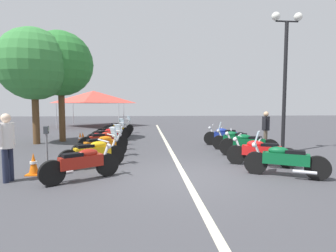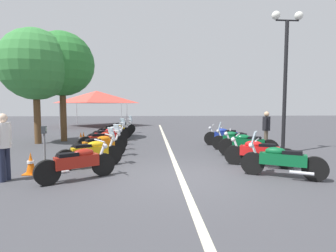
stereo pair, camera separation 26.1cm
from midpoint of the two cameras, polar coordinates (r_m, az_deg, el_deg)
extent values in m
plane|color=#424247|center=(7.21, 2.57, -10.86)|extent=(80.00, 80.00, 0.00)
cube|color=beige|center=(13.09, -0.80, -3.88)|extent=(24.98, 0.16, 0.01)
cylinder|color=black|center=(7.43, -13.91, -8.09)|extent=(0.46, 0.59, 0.61)
cylinder|color=black|center=(6.97, -24.70, -9.21)|extent=(0.46, 0.59, 0.61)
cube|color=maroon|center=(7.13, -19.16, -7.26)|extent=(0.84, 1.05, 0.30)
ellipsoid|color=maroon|center=(7.16, -17.84, -5.56)|extent=(0.51, 0.58, 0.22)
cube|color=black|center=(7.03, -20.90, -5.98)|extent=(0.48, 0.54, 0.12)
cylinder|color=silver|center=(7.35, -14.38, -5.86)|extent=(0.22, 0.28, 0.58)
cylinder|color=silver|center=(7.28, -14.72, -3.10)|extent=(0.54, 0.38, 0.04)
sphere|color=silver|center=(7.36, -13.63, -4.25)|extent=(0.14, 0.14, 0.14)
cylinder|color=silver|center=(7.23, -22.82, -9.41)|extent=(0.37, 0.50, 0.08)
cylinder|color=black|center=(8.72, -12.26, -6.16)|extent=(0.44, 0.61, 0.63)
cylinder|color=black|center=(8.29, -21.44, -6.93)|extent=(0.44, 0.61, 0.63)
cube|color=#EAB214|center=(8.44, -16.75, -5.35)|extent=(0.79, 1.08, 0.30)
ellipsoid|color=#EAB214|center=(8.47, -15.63, -3.93)|extent=(0.49, 0.58, 0.22)
cube|color=black|center=(8.35, -18.22, -4.25)|extent=(0.47, 0.55, 0.12)
cylinder|color=silver|center=(8.65, -12.66, -4.24)|extent=(0.21, 0.29, 0.58)
cylinder|color=silver|center=(8.59, -12.95, -1.88)|extent=(0.56, 0.35, 0.04)
sphere|color=silver|center=(8.66, -12.01, -2.87)|extent=(0.14, 0.14, 0.14)
cylinder|color=silver|center=(8.54, -19.84, -7.19)|extent=(0.35, 0.51, 0.08)
cube|color=silver|center=(8.61, -12.46, -1.39)|extent=(0.37, 0.29, 0.32)
cylinder|color=black|center=(10.14, -11.26, -4.66)|extent=(0.47, 0.59, 0.62)
cylinder|color=black|center=(9.53, -19.12, -5.41)|extent=(0.47, 0.59, 0.62)
cube|color=orange|center=(9.78, -15.09, -4.00)|extent=(0.88, 1.08, 0.30)
ellipsoid|color=orange|center=(9.83, -14.16, -2.76)|extent=(0.51, 0.57, 0.22)
cube|color=black|center=(9.67, -16.29, -3.05)|extent=(0.49, 0.54, 0.12)
cylinder|color=silver|center=(10.07, -11.59, -3.01)|extent=(0.22, 0.28, 0.58)
cylinder|color=silver|center=(10.01, -11.82, -0.98)|extent=(0.53, 0.39, 0.04)
sphere|color=silver|center=(10.10, -11.06, -1.83)|extent=(0.14, 0.14, 0.14)
cylinder|color=silver|center=(9.82, -17.86, -5.65)|extent=(0.38, 0.50, 0.08)
cube|color=silver|center=(10.04, -11.43, -0.56)|extent=(0.36, 0.31, 0.32)
cylinder|color=black|center=(11.46, -10.91, -3.48)|extent=(0.44, 0.66, 0.67)
cylinder|color=black|center=(10.99, -17.90, -3.96)|extent=(0.44, 0.66, 0.67)
cube|color=maroon|center=(11.18, -14.35, -2.81)|extent=(0.77, 1.10, 0.30)
ellipsoid|color=maroon|center=(11.22, -13.50, -1.74)|extent=(0.48, 0.58, 0.22)
cube|color=black|center=(11.09, -15.44, -1.96)|extent=(0.46, 0.55, 0.12)
cylinder|color=silver|center=(11.40, -11.21, -2.01)|extent=(0.20, 0.29, 0.58)
cylinder|color=silver|center=(11.35, -11.42, -0.22)|extent=(0.56, 0.33, 0.04)
sphere|color=silver|center=(11.42, -10.71, -0.98)|extent=(0.14, 0.14, 0.14)
cylinder|color=silver|center=(11.26, -16.71, -4.25)|extent=(0.33, 0.52, 0.08)
cylinder|color=black|center=(12.88, -11.03, -2.62)|extent=(0.53, 0.60, 0.66)
cylinder|color=black|center=(12.20, -16.49, -3.12)|extent=(0.53, 0.60, 0.66)
cube|color=red|center=(12.50, -13.70, -2.05)|extent=(0.88, 0.99, 0.30)
ellipsoid|color=red|center=(12.57, -13.01, -1.08)|extent=(0.53, 0.57, 0.22)
cube|color=black|center=(12.37, -14.60, -1.29)|extent=(0.50, 0.54, 0.12)
cylinder|color=silver|center=(12.81, -11.28, -1.31)|extent=(0.24, 0.27, 0.58)
cylinder|color=silver|center=(12.76, -11.45, 0.29)|extent=(0.51, 0.42, 0.04)
sphere|color=silver|center=(12.85, -10.88, -0.39)|extent=(0.14, 0.14, 0.14)
cylinder|color=silver|center=(12.49, -15.73, -3.39)|extent=(0.41, 0.48, 0.08)
cylinder|color=black|center=(14.30, -10.34, -1.94)|extent=(0.53, 0.58, 0.65)
cylinder|color=black|center=(13.48, -15.64, -2.42)|extent=(0.53, 0.58, 0.65)
cube|color=silver|center=(13.85, -12.93, -1.43)|extent=(0.97, 1.06, 0.30)
ellipsoid|color=silver|center=(13.93, -12.32, -0.56)|extent=(0.54, 0.56, 0.22)
cube|color=black|center=(13.72, -13.71, -0.75)|extent=(0.51, 0.53, 0.12)
cylinder|color=silver|center=(14.23, -10.55, -0.75)|extent=(0.24, 0.26, 0.58)
cylinder|color=silver|center=(14.18, -10.71, 0.68)|extent=(0.49, 0.44, 0.04)
sphere|color=silver|center=(14.28, -10.21, 0.07)|extent=(0.14, 0.14, 0.14)
cylinder|color=silver|center=(13.79, -14.91, -2.66)|extent=(0.42, 0.47, 0.08)
cube|color=silver|center=(14.22, -10.45, 0.98)|extent=(0.35, 0.33, 0.32)
cylinder|color=black|center=(15.45, -9.64, -1.47)|extent=(0.46, 0.62, 0.64)
cylinder|color=black|center=(14.84, -14.71, -1.80)|extent=(0.46, 0.62, 0.64)
cube|color=#EAB214|center=(15.11, -12.13, -0.95)|extent=(0.83, 1.10, 0.30)
ellipsoid|color=#EAB214|center=(15.17, -11.52, -0.17)|extent=(0.50, 0.58, 0.22)
cube|color=black|center=(15.01, -12.91, -0.31)|extent=(0.47, 0.54, 0.12)
cylinder|color=silver|center=(15.39, -9.85, -0.37)|extent=(0.21, 0.28, 0.58)
cylinder|color=silver|center=(15.35, -10.00, 0.96)|extent=(0.55, 0.36, 0.04)
sphere|color=silver|center=(15.43, -9.49, 0.39)|extent=(0.14, 0.14, 0.14)
cylinder|color=silver|center=(15.13, -13.92, -2.03)|extent=(0.36, 0.51, 0.08)
cylinder|color=black|center=(16.91, -9.10, -0.99)|extent=(0.49, 0.58, 0.62)
cylinder|color=black|center=(16.13, -13.63, -1.32)|extent=(0.49, 0.58, 0.62)
cube|color=white|center=(16.49, -11.32, -0.53)|extent=(0.93, 1.09, 0.30)
ellipsoid|color=white|center=(16.57, -10.80, 0.19)|extent=(0.52, 0.57, 0.22)
cube|color=black|center=(16.37, -11.99, 0.05)|extent=(0.50, 0.54, 0.12)
cylinder|color=silver|center=(16.85, -9.29, 0.01)|extent=(0.23, 0.27, 0.58)
cylinder|color=silver|center=(16.81, -9.42, 1.23)|extent=(0.52, 0.41, 0.04)
sphere|color=silver|center=(16.90, -8.98, 0.71)|extent=(0.14, 0.14, 0.14)
cylinder|color=silver|center=(16.45, -13.00, -1.53)|extent=(0.40, 0.49, 0.08)
cylinder|color=black|center=(18.26, -8.75, -0.61)|extent=(0.41, 0.60, 0.60)
cylinder|color=black|center=(17.68, -13.29, -0.84)|extent=(0.41, 0.60, 0.60)
cube|color=black|center=(17.94, -10.99, -0.15)|extent=(0.81, 1.16, 0.30)
ellipsoid|color=black|center=(17.99, -10.47, 0.51)|extent=(0.48, 0.58, 0.22)
cube|color=black|center=(17.84, -11.65, 0.39)|extent=(0.46, 0.55, 0.12)
cylinder|color=silver|center=(18.21, -8.93, 0.32)|extent=(0.20, 0.29, 0.58)
cylinder|color=silver|center=(18.17, -9.06, 1.45)|extent=(0.56, 0.33, 0.04)
sphere|color=silver|center=(18.24, -8.63, 0.96)|extent=(0.14, 0.14, 0.14)
cylinder|color=silver|center=(17.96, -12.56, -1.04)|extent=(0.33, 0.52, 0.08)
cube|color=silver|center=(18.20, -8.84, 1.68)|extent=(0.37, 0.28, 0.32)
cylinder|color=black|center=(7.77, 17.45, -7.57)|extent=(0.43, 0.61, 0.62)
cylinder|color=black|center=(7.75, 28.67, -7.96)|extent=(0.43, 0.61, 0.62)
cube|color=#0C592D|center=(7.69, 23.09, -6.49)|extent=(0.80, 1.14, 0.30)
ellipsoid|color=#0C592D|center=(7.66, 21.79, -4.97)|extent=(0.48, 0.58, 0.22)
cube|color=black|center=(7.66, 24.78, -5.22)|extent=(0.46, 0.55, 0.12)
cylinder|color=silver|center=(7.71, 17.95, -5.41)|extent=(0.20, 0.29, 0.58)
cylinder|color=silver|center=(7.66, 18.31, -2.77)|extent=(0.56, 0.34, 0.04)
sphere|color=silver|center=(7.69, 17.17, -3.91)|extent=(0.14, 0.14, 0.14)
cylinder|color=silver|center=(7.58, 26.45, -8.88)|extent=(0.34, 0.52, 0.08)
cube|color=silver|center=(7.66, 17.73, -2.23)|extent=(0.37, 0.28, 0.32)
cylinder|color=black|center=(8.89, 13.68, -6.01)|extent=(0.40, 0.62, 0.62)
cylinder|color=black|center=(8.81, 23.63, -6.35)|extent=(0.40, 0.62, 0.62)
cube|color=red|center=(8.78, 18.66, -5.05)|extent=(0.77, 1.16, 0.30)
ellipsoid|color=red|center=(8.77, 17.51, -3.72)|extent=(0.47, 0.58, 0.22)
cube|color=black|center=(8.75, 20.13, -3.93)|extent=(0.45, 0.55, 0.12)
cylinder|color=silver|center=(8.83, 14.10, -4.11)|extent=(0.19, 0.29, 0.58)
cylinder|color=silver|center=(8.78, 14.41, -1.79)|extent=(0.57, 0.31, 0.04)
sphere|color=silver|center=(8.82, 13.42, -2.80)|extent=(0.14, 0.14, 0.14)
cylinder|color=silver|center=(8.64, 21.60, -7.12)|extent=(0.32, 0.53, 0.08)
cylinder|color=black|center=(10.34, 12.09, -4.38)|extent=(0.33, 0.67, 0.66)
cylinder|color=black|center=(10.44, 20.41, -4.48)|extent=(0.33, 0.67, 0.66)
cube|color=#0C592D|center=(10.34, 16.29, -3.46)|extent=(0.61, 1.18, 0.30)
ellipsoid|color=#0C592D|center=(10.30, 15.32, -2.35)|extent=(0.40, 0.57, 0.22)
cube|color=black|center=(10.33, 17.53, -2.49)|extent=(0.39, 0.54, 0.12)
cylinder|color=silver|center=(10.30, 12.45, -2.74)|extent=(0.15, 0.30, 0.58)
cylinder|color=silver|center=(10.26, 12.71, -0.75)|extent=(0.60, 0.22, 0.04)
sphere|color=silver|center=(10.28, 11.86, -1.62)|extent=(0.14, 0.14, 0.14)
cylinder|color=silver|center=(10.25, 18.86, -5.17)|extent=(0.24, 0.55, 0.08)
cylinder|color=black|center=(11.65, 10.35, -3.50)|extent=(0.34, 0.62, 0.61)
cylinder|color=black|center=(11.63, 17.03, -3.64)|extent=(0.34, 0.62, 0.61)
cube|color=#0C592D|center=(11.60, 13.70, -2.69)|extent=(0.61, 1.06, 0.30)
ellipsoid|color=#0C592D|center=(11.58, 12.83, -1.69)|extent=(0.42, 0.58, 0.22)
cube|color=black|center=(11.58, 14.81, -1.83)|extent=(0.41, 0.54, 0.12)
cylinder|color=silver|center=(11.61, 10.66, -2.04)|extent=(0.16, 0.30, 0.58)
cylinder|color=silver|center=(11.57, 10.89, -0.27)|extent=(0.60, 0.25, 0.04)
sphere|color=silver|center=(11.60, 10.13, -1.04)|extent=(0.14, 0.14, 0.14)
cylinder|color=silver|center=(11.46, 15.70, -4.19)|extent=(0.26, 0.55, 0.08)
cube|color=silver|center=(11.57, 10.50, 0.08)|extent=(0.38, 0.23, 0.32)
cylinder|color=black|center=(12.86, 8.59, -2.64)|extent=(0.33, 0.66, 0.65)
cylinder|color=black|center=(12.83, 14.78, -2.75)|extent=(0.33, 0.66, 0.65)
cube|color=navy|center=(12.81, 11.69, -1.90)|extent=(0.58, 1.09, 0.30)
ellipsoid|color=navy|center=(12.79, 10.90, -1.00)|extent=(0.40, 0.57, 0.22)
cube|color=black|center=(12.79, 12.69, -1.12)|extent=(0.39, 0.54, 0.12)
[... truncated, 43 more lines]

